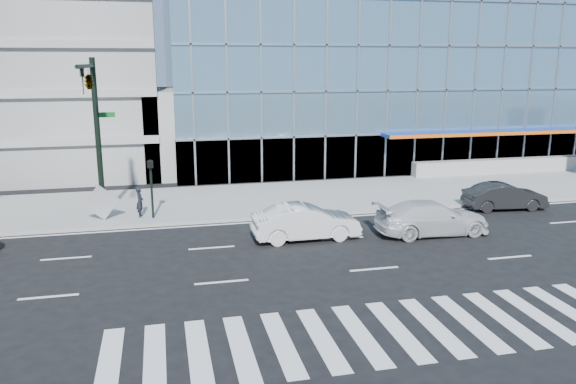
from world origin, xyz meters
name	(u,v)px	position (x,y,z in m)	size (l,w,h in m)	color
ground	(342,238)	(0.00, 0.00, 0.00)	(160.00, 160.00, 0.00)	black
sidewalk	(300,197)	(0.00, 8.00, 0.07)	(120.00, 8.00, 0.15)	gray
theatre_building	(400,66)	(14.00, 26.00, 7.50)	(42.00, 26.00, 15.00)	#709FBB
ramp_block	(187,131)	(-6.00, 18.00, 3.00)	(6.00, 8.00, 6.00)	gray
traffic_signal	(92,100)	(-11.00, 4.57, 6.16)	(1.14, 5.74, 8.00)	black
ped_signal_post	(151,180)	(-8.50, 4.94, 2.14)	(0.30, 0.33, 3.00)	black
white_suv	(432,218)	(4.33, -0.25, 0.78)	(2.20, 5.40, 1.57)	silver
white_sedan	(306,222)	(-1.67, 0.31, 0.81)	(1.70, 4.89, 1.61)	silver
dark_sedan	(505,196)	(10.33, 3.00, 0.73)	(1.54, 4.42, 1.46)	black
pedestrian	(140,202)	(-9.13, 5.36, 0.93)	(0.57, 0.37, 1.56)	black
tilted_panel	(101,202)	(-10.99, 5.14, 1.06)	(1.30, 0.06, 1.30)	#AAAAAA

